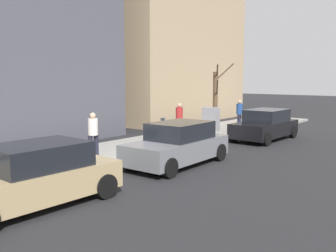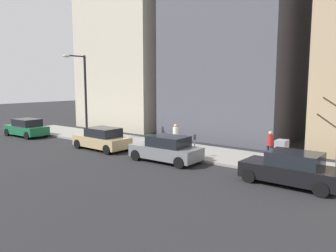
{
  "view_description": "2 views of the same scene",
  "coord_description": "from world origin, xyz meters",
  "px_view_note": "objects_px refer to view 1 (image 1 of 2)",
  "views": [
    {
      "loc": [
        -8.97,
        9.31,
        3.06
      ],
      "look_at": [
        0.61,
        -2.57,
        1.11
      ],
      "focal_mm": 40.0,
      "sensor_mm": 36.0,
      "label": 1
    },
    {
      "loc": [
        -15.72,
        -12.57,
        4.54
      ],
      "look_at": [
        1.03,
        0.41,
        1.76
      ],
      "focal_mm": 35.0,
      "sensor_mm": 36.0,
      "label": 2
    }
  ],
  "objects_px": {
    "pedestrian_near_meter": "(239,112)",
    "pedestrian_far_corner": "(93,132)",
    "parked_car_grey": "(178,144)",
    "bare_tree": "(216,98)",
    "parking_meter": "(163,131)",
    "parked_car_black": "(265,125)",
    "pedestrian_midblock": "(179,117)",
    "parked_car_tan": "(34,176)",
    "utility_box": "(211,122)",
    "trash_bin": "(76,154)"
  },
  "relations": [
    {
      "from": "pedestrian_far_corner",
      "to": "parking_meter",
      "type": "bearing_deg",
      "value": -10.43
    },
    {
      "from": "pedestrian_near_meter",
      "to": "pedestrian_far_corner",
      "type": "relative_size",
      "value": 1.0
    },
    {
      "from": "parked_car_tan",
      "to": "parking_meter",
      "type": "relative_size",
      "value": 3.14
    },
    {
      "from": "pedestrian_near_meter",
      "to": "pedestrian_midblock",
      "type": "height_order",
      "value": "same"
    },
    {
      "from": "trash_bin",
      "to": "pedestrian_midblock",
      "type": "bearing_deg",
      "value": -78.11
    },
    {
      "from": "pedestrian_midblock",
      "to": "parked_car_black",
      "type": "bearing_deg",
      "value": -46.85
    },
    {
      "from": "bare_tree",
      "to": "pedestrian_far_corner",
      "type": "xyz_separation_m",
      "value": [
        -0.75,
        9.8,
        -0.83
      ]
    },
    {
      "from": "pedestrian_far_corner",
      "to": "bare_tree",
      "type": "bearing_deg",
      "value": 23.29
    },
    {
      "from": "utility_box",
      "to": "trash_bin",
      "type": "distance_m",
      "value": 8.81
    },
    {
      "from": "parked_car_grey",
      "to": "bare_tree",
      "type": "height_order",
      "value": "bare_tree"
    },
    {
      "from": "pedestrian_near_meter",
      "to": "parked_car_tan",
      "type": "bearing_deg",
      "value": 177.29
    },
    {
      "from": "parking_meter",
      "to": "pedestrian_near_meter",
      "type": "height_order",
      "value": "pedestrian_near_meter"
    },
    {
      "from": "bare_tree",
      "to": "trash_bin",
      "type": "height_order",
      "value": "bare_tree"
    },
    {
      "from": "parked_car_grey",
      "to": "utility_box",
      "type": "distance_m",
      "value": 6.32
    },
    {
      "from": "parked_car_grey",
      "to": "bare_tree",
      "type": "relative_size",
      "value": 1.12
    },
    {
      "from": "parked_car_black",
      "to": "pedestrian_far_corner",
      "type": "xyz_separation_m",
      "value": [
        2.91,
        8.57,
        0.35
      ]
    },
    {
      "from": "parked_car_tan",
      "to": "pedestrian_midblock",
      "type": "height_order",
      "value": "pedestrian_midblock"
    },
    {
      "from": "utility_box",
      "to": "pedestrian_near_meter",
      "type": "height_order",
      "value": "pedestrian_near_meter"
    },
    {
      "from": "parked_car_tan",
      "to": "trash_bin",
      "type": "height_order",
      "value": "parked_car_tan"
    },
    {
      "from": "pedestrian_midblock",
      "to": "pedestrian_far_corner",
      "type": "height_order",
      "value": "same"
    },
    {
      "from": "pedestrian_midblock",
      "to": "parked_car_grey",
      "type": "bearing_deg",
      "value": -132.86
    },
    {
      "from": "parked_car_tan",
      "to": "utility_box",
      "type": "distance_m",
      "value": 11.73
    },
    {
      "from": "parking_meter",
      "to": "parked_car_black",
      "type": "bearing_deg",
      "value": -104.18
    },
    {
      "from": "parked_car_black",
      "to": "pedestrian_midblock",
      "type": "relative_size",
      "value": 2.55
    },
    {
      "from": "pedestrian_near_meter",
      "to": "parked_car_black",
      "type": "bearing_deg",
      "value": -141.84
    },
    {
      "from": "bare_tree",
      "to": "trash_bin",
      "type": "relative_size",
      "value": 4.22
    },
    {
      "from": "parked_car_black",
      "to": "pedestrian_midblock",
      "type": "xyz_separation_m",
      "value": [
        3.63,
        2.33,
        0.35
      ]
    },
    {
      "from": "pedestrian_near_meter",
      "to": "pedestrian_midblock",
      "type": "relative_size",
      "value": 1.0
    },
    {
      "from": "parking_meter",
      "to": "utility_box",
      "type": "bearing_deg",
      "value": -80.15
    },
    {
      "from": "parked_car_black",
      "to": "parked_car_tan",
      "type": "distance_m",
      "value": 12.75
    },
    {
      "from": "parking_meter",
      "to": "trash_bin",
      "type": "distance_m",
      "value": 3.95
    },
    {
      "from": "parked_car_tan",
      "to": "pedestrian_midblock",
      "type": "distance_m",
      "value": 11.01
    },
    {
      "from": "utility_box",
      "to": "trash_bin",
      "type": "bearing_deg",
      "value": 92.6
    },
    {
      "from": "parked_car_tan",
      "to": "pedestrian_far_corner",
      "type": "xyz_separation_m",
      "value": [
        2.82,
        -4.18,
        0.35
      ]
    },
    {
      "from": "trash_bin",
      "to": "pedestrian_midblock",
      "type": "relative_size",
      "value": 0.54
    },
    {
      "from": "parked_car_black",
      "to": "utility_box",
      "type": "bearing_deg",
      "value": 28.7
    },
    {
      "from": "trash_bin",
      "to": "pedestrian_far_corner",
      "type": "xyz_separation_m",
      "value": [
        0.91,
        -1.48,
        0.49
      ]
    },
    {
      "from": "trash_bin",
      "to": "pedestrian_far_corner",
      "type": "bearing_deg",
      "value": -58.48
    },
    {
      "from": "parking_meter",
      "to": "pedestrian_midblock",
      "type": "bearing_deg",
      "value": -61.46
    },
    {
      "from": "parked_car_black",
      "to": "pedestrian_far_corner",
      "type": "distance_m",
      "value": 9.06
    },
    {
      "from": "trash_bin",
      "to": "pedestrian_midblock",
      "type": "height_order",
      "value": "pedestrian_midblock"
    },
    {
      "from": "parking_meter",
      "to": "pedestrian_midblock",
      "type": "xyz_separation_m",
      "value": [
        2.08,
        -3.82,
        0.11
      ]
    },
    {
      "from": "utility_box",
      "to": "pedestrian_midblock",
      "type": "relative_size",
      "value": 0.86
    },
    {
      "from": "parked_car_tan",
      "to": "pedestrian_near_meter",
      "type": "relative_size",
      "value": 2.55
    },
    {
      "from": "trash_bin",
      "to": "parked_car_black",
      "type": "bearing_deg",
      "value": -101.27
    },
    {
      "from": "bare_tree",
      "to": "pedestrian_midblock",
      "type": "xyz_separation_m",
      "value": [
        -0.04,
        3.56,
        -0.83
      ]
    },
    {
      "from": "utility_box",
      "to": "pedestrian_far_corner",
      "type": "relative_size",
      "value": 0.86
    },
    {
      "from": "parked_car_tan",
      "to": "pedestrian_midblock",
      "type": "bearing_deg",
      "value": -69.93
    },
    {
      "from": "parking_meter",
      "to": "trash_bin",
      "type": "xyz_separation_m",
      "value": [
        0.45,
        3.91,
        -0.38
      ]
    },
    {
      "from": "parking_meter",
      "to": "pedestrian_far_corner",
      "type": "xyz_separation_m",
      "value": [
        1.36,
        2.42,
        0.11
      ]
    }
  ]
}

